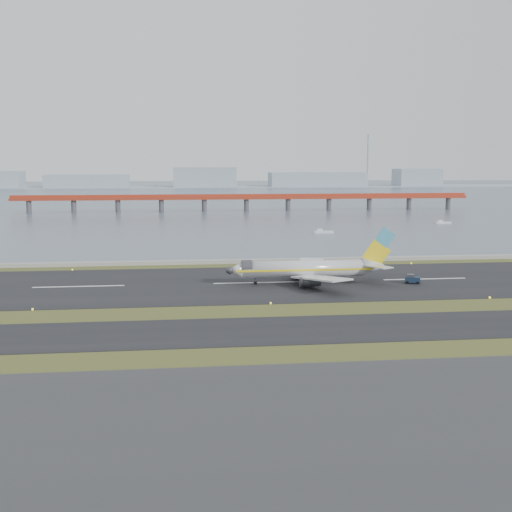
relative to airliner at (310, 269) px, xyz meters
name	(u,v)px	position (x,y,z in m)	size (l,w,h in m)	color
ground	(276,313)	(-11.85, -27.79, -3.46)	(1000.00, 1000.00, 0.00)	#374D1B
apron_strip	(358,441)	(-11.85, -82.79, -3.41)	(1000.00, 50.00, 0.10)	#313134
taxiway_strip	(287,330)	(-11.85, -39.79, -3.41)	(1000.00, 18.00, 0.10)	black
runway_strip	(257,283)	(-11.85, 2.21, -3.41)	(1000.00, 45.00, 0.10)	black
seawall	(244,261)	(-11.85, 32.21, -2.96)	(1000.00, 2.50, 1.00)	#989792
bay_water	(200,194)	(-11.85, 432.21, -3.46)	(1400.00, 800.00, 1.30)	#4B5E6C
red_pier	(246,198)	(8.15, 222.21, 3.82)	(260.00, 5.00, 10.20)	#A7321C
far_shoreline	(208,182)	(1.77, 592.21, 2.61)	(1400.00, 80.00, 60.50)	#96A6B1
airliner	(310,269)	(0.00, 0.00, 0.00)	(38.52, 32.89, 12.80)	silver
pushback_tug	(412,279)	(23.20, -2.77, -2.40)	(3.86, 2.97, 2.19)	#15253A
workboat_near	(323,232)	(25.95, 102.62, -2.87)	(7.70, 2.43, 1.87)	white
workboat_far	(443,223)	(88.56, 135.65, -2.91)	(7.15, 2.34, 1.73)	white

